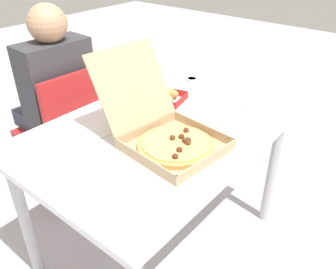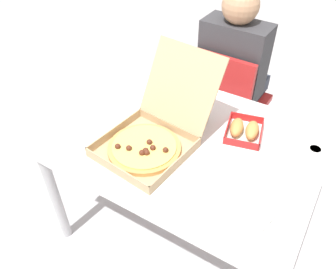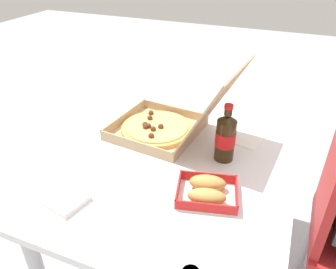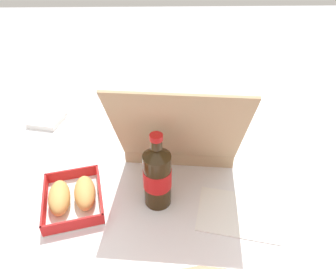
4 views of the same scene
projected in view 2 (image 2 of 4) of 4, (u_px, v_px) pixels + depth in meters
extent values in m
plane|color=#B2B2B7|center=(178.00, 229.00, 1.92)|extent=(10.00, 10.00, 0.00)
cube|color=white|center=(181.00, 139.00, 1.47)|extent=(1.17, 0.84, 0.03)
cylinder|color=#B7B7BC|center=(55.00, 195.00, 1.68)|extent=(0.05, 0.05, 0.67)
cylinder|color=#B7B7BC|center=(136.00, 121.00, 2.13)|extent=(0.05, 0.05, 0.67)
cylinder|color=#B7B7BC|center=(300.00, 186.00, 1.72)|extent=(0.05, 0.05, 0.67)
cube|color=red|center=(231.00, 103.00, 2.12)|extent=(0.41, 0.41, 0.04)
cube|color=red|center=(221.00, 88.00, 1.87)|extent=(0.36, 0.04, 0.38)
cylinder|color=#B2B2B7|center=(260.00, 124.00, 2.30)|extent=(0.03, 0.03, 0.43)
cylinder|color=#B2B2B7|center=(216.00, 108.00, 2.44)|extent=(0.03, 0.03, 0.43)
cylinder|color=#B2B2B7|center=(240.00, 153.00, 2.08)|extent=(0.03, 0.03, 0.43)
cylinder|color=#B2B2B7|center=(192.00, 133.00, 2.22)|extent=(0.03, 0.03, 0.43)
cylinder|color=#333847|center=(248.00, 121.00, 2.31)|extent=(0.09, 0.09, 0.45)
cylinder|color=#333847|center=(225.00, 112.00, 2.39)|extent=(0.09, 0.09, 0.45)
cube|color=#333847|center=(252.00, 90.00, 2.10)|extent=(0.12, 0.30, 0.10)
cube|color=#333847|center=(226.00, 82.00, 2.18)|extent=(0.12, 0.30, 0.10)
cube|color=#38383D|center=(233.00, 59.00, 1.87)|extent=(0.37, 0.19, 0.42)
sphere|color=tan|center=(241.00, 5.00, 1.67)|extent=(0.19, 0.19, 0.19)
cube|color=tan|center=(144.00, 150.00, 1.39)|extent=(0.37, 0.37, 0.01)
cube|color=tan|center=(116.00, 170.00, 1.28)|extent=(0.33, 0.04, 0.04)
cube|color=tan|center=(115.00, 130.00, 1.45)|extent=(0.04, 0.33, 0.04)
cube|color=tan|center=(177.00, 164.00, 1.30)|extent=(0.04, 0.33, 0.04)
cube|color=tan|center=(169.00, 126.00, 1.48)|extent=(0.33, 0.04, 0.04)
cube|color=tan|center=(181.00, 85.00, 1.42)|extent=(0.35, 0.20, 0.30)
cylinder|color=tan|center=(144.00, 148.00, 1.38)|extent=(0.30, 0.30, 0.02)
cylinder|color=#EAC666|center=(144.00, 146.00, 1.38)|extent=(0.26, 0.26, 0.01)
sphere|color=#562819|center=(118.00, 146.00, 1.36)|extent=(0.02, 0.02, 0.02)
sphere|color=#562819|center=(129.00, 148.00, 1.35)|extent=(0.02, 0.02, 0.02)
sphere|color=#562819|center=(147.00, 153.00, 1.33)|extent=(0.02, 0.02, 0.02)
sphere|color=#562819|center=(153.00, 148.00, 1.36)|extent=(0.02, 0.02, 0.02)
sphere|color=#562819|center=(142.00, 153.00, 1.33)|extent=(0.02, 0.02, 0.02)
sphere|color=#562819|center=(149.00, 142.00, 1.38)|extent=(0.02, 0.02, 0.02)
sphere|color=#562819|center=(166.00, 150.00, 1.34)|extent=(0.02, 0.02, 0.02)
sphere|color=#562819|center=(146.00, 151.00, 1.34)|extent=(0.02, 0.02, 0.02)
cube|color=white|center=(243.00, 134.00, 1.47)|extent=(0.19, 0.22, 0.00)
cube|color=red|center=(241.00, 144.00, 1.39)|extent=(0.15, 0.04, 0.03)
cube|color=red|center=(247.00, 118.00, 1.52)|extent=(0.15, 0.04, 0.03)
cube|color=red|center=(227.00, 127.00, 1.47)|extent=(0.05, 0.19, 0.03)
cube|color=red|center=(261.00, 134.00, 1.44)|extent=(0.05, 0.19, 0.03)
ellipsoid|color=tan|center=(237.00, 127.00, 1.46)|extent=(0.08, 0.13, 0.05)
ellipsoid|color=tan|center=(252.00, 130.00, 1.44)|extent=(0.08, 0.13, 0.05)
cylinder|color=#33230F|center=(199.00, 104.00, 1.51)|extent=(0.07, 0.07, 0.16)
cone|color=#33230F|center=(200.00, 86.00, 1.45)|extent=(0.07, 0.07, 0.02)
cylinder|color=#33230F|center=(200.00, 81.00, 1.43)|extent=(0.03, 0.03, 0.02)
cylinder|color=red|center=(201.00, 77.00, 1.42)|extent=(0.03, 0.03, 0.01)
cylinder|color=red|center=(199.00, 103.00, 1.50)|extent=(0.07, 0.07, 0.06)
cube|color=white|center=(164.00, 99.00, 1.68)|extent=(0.24, 0.19, 0.00)
cube|color=white|center=(252.00, 217.00, 1.13)|extent=(0.13, 0.13, 0.02)
cylinder|color=white|center=(315.00, 150.00, 1.38)|extent=(0.06, 0.06, 0.02)
cylinder|color=#DBBC66|center=(315.00, 149.00, 1.38)|extent=(0.05, 0.05, 0.01)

